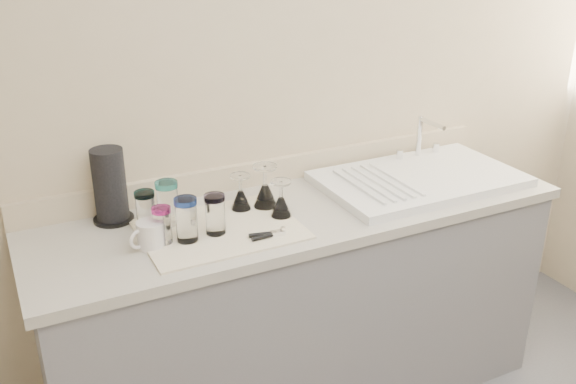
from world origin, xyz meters
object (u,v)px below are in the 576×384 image
tumbler_teal (146,210)px  can_opener (268,235)px  goblet_front_right (281,204)px  goblet_back_right (265,192)px  white_mug (150,235)px  tumbler_cyan (168,202)px  tumbler_blue (187,219)px  paper_towel_roll (110,187)px  tumbler_lavender (215,214)px  tumbler_magenta (162,225)px  goblet_back_left (241,197)px  sink_unit (419,178)px

tumbler_teal → can_opener: 0.44m
goblet_front_right → goblet_back_right: bearing=98.5°
white_mug → tumbler_cyan: bearing=52.4°
tumbler_blue → paper_towel_roll: (-0.19, 0.28, 0.05)m
goblet_front_right → white_mug: goblet_front_right is taller
can_opener → paper_towel_roll: paper_towel_roll is taller
tumbler_lavender → can_opener: 0.19m
tumbler_cyan → tumbler_blue: tumbler_cyan is taller
tumbler_teal → tumbler_magenta: 0.13m
tumbler_cyan → tumbler_magenta: size_ratio=1.24×
goblet_back_left → paper_towel_roll: size_ratio=0.50×
goblet_front_right → paper_towel_roll: paper_towel_roll is taller
sink_unit → paper_towel_roll: bearing=170.4°
white_mug → paper_towel_roll: (-0.06, 0.27, 0.09)m
goblet_front_right → tumbler_blue: bearing=-175.0°
tumbler_cyan → paper_towel_roll: bearing=142.9°
sink_unit → can_opener: sink_unit is taller
goblet_back_left → sink_unit: bearing=-5.7°
tumbler_lavender → tumbler_blue: bearing=-176.0°
tumbler_teal → goblet_front_right: (0.47, -0.12, -0.02)m
tumbler_lavender → goblet_back_left: bearing=43.4°
goblet_back_right → tumbler_magenta: bearing=-165.0°
tumbler_lavender → tumbler_magenta: bearing=175.7°
tumbler_magenta → white_mug: (-0.05, -0.00, -0.03)m
tumbler_magenta → white_mug: tumbler_magenta is taller
can_opener → white_mug: white_mug is taller
white_mug → goblet_back_left: bearing=19.6°
tumbler_blue → tumbler_teal: bearing=123.8°
sink_unit → paper_towel_roll: paper_towel_roll is taller
goblet_front_right → white_mug: (-0.49, -0.01, -0.01)m
tumbler_cyan → goblet_back_right: goblet_back_right is taller
tumbler_teal → can_opener: tumbler_teal is taller
tumbler_blue → tumbler_lavender: bearing=4.0°
can_opener → sink_unit: bearing=12.9°
tumbler_cyan → paper_towel_roll: size_ratio=0.58×
goblet_front_right → tumbler_teal: bearing=166.0°
tumbler_magenta → tumbler_lavender: (0.18, -0.01, 0.01)m
tumbler_cyan → paper_towel_roll: paper_towel_roll is taller
tumbler_blue → tumbler_magenta: bearing=165.0°
tumbler_teal → tumbler_cyan: tumbler_cyan is taller
tumbler_teal → tumbler_lavender: bearing=-34.8°
tumbler_lavender → goblet_back_left: (0.16, 0.15, -0.03)m
tumbler_cyan → goblet_front_right: (0.39, -0.12, -0.03)m
white_mug → tumbler_blue: bearing=-8.5°
goblet_front_right → can_opener: (-0.12, -0.13, -0.04)m
tumbler_blue → white_mug: size_ratio=1.13×
goblet_back_left → tumbler_teal: bearing=-179.1°
goblet_back_left → goblet_back_right: 0.10m
tumbler_teal → tumbler_blue: 0.18m
tumbler_lavender → white_mug: 0.23m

